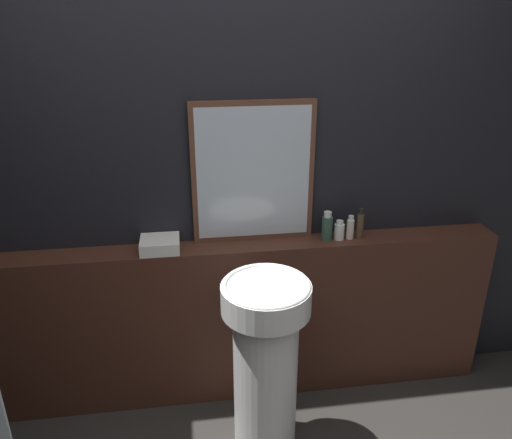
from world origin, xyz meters
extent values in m
cube|color=black|center=(0.00, 1.37, 1.25)|extent=(8.00, 0.06, 2.50)
cube|color=#422319|center=(0.00, 1.25, 0.45)|extent=(2.68, 0.17, 0.91)
cylinder|color=white|center=(0.06, 0.86, 0.38)|extent=(0.30, 0.30, 0.77)
cylinder|color=white|center=(0.06, 0.86, 0.83)|extent=(0.40, 0.40, 0.13)
torus|color=white|center=(0.06, 0.86, 0.90)|extent=(0.39, 0.39, 0.02)
cube|color=#563323|center=(0.07, 1.32, 1.26)|extent=(0.60, 0.03, 0.70)
cube|color=#B2BCC6|center=(0.07, 1.31, 1.26)|extent=(0.55, 0.02, 0.65)
cube|color=silver|center=(-0.40, 1.25, 0.94)|extent=(0.19, 0.16, 0.06)
cylinder|color=#2D4C3D|center=(0.44, 1.25, 0.97)|extent=(0.05, 0.05, 0.13)
cylinder|color=silver|center=(0.44, 1.25, 1.05)|extent=(0.04, 0.04, 0.03)
cylinder|color=white|center=(0.50, 1.25, 0.95)|extent=(0.05, 0.05, 0.08)
cylinder|color=silver|center=(0.50, 1.25, 1.00)|extent=(0.04, 0.04, 0.02)
cylinder|color=beige|center=(0.56, 1.25, 0.96)|extent=(0.04, 0.04, 0.10)
cylinder|color=silver|center=(0.56, 1.25, 1.02)|extent=(0.03, 0.03, 0.02)
cylinder|color=#4C3823|center=(0.61, 1.25, 0.97)|extent=(0.04, 0.04, 0.13)
cylinder|color=black|center=(0.61, 1.25, 1.05)|extent=(0.03, 0.03, 0.03)
camera|label=1|loc=(-0.25, -0.98, 2.00)|focal=35.00mm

